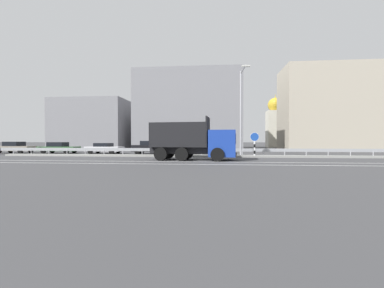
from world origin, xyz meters
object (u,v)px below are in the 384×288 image
(parked_car_2, at_px, (59,148))
(parked_car_4, at_px, (150,147))
(street_lamp_1, at_px, (241,108))
(median_road_sign, at_px, (255,144))
(parked_car_3, at_px, (104,148))
(parked_car_5, at_px, (201,147))
(dump_truck, at_px, (203,144))
(church_tower, at_px, (275,123))
(parked_car_1, at_px, (15,147))

(parked_car_2, relative_size, parked_car_4, 1.21)
(street_lamp_1, relative_size, parked_car_2, 1.68)
(median_road_sign, bearing_deg, parked_car_3, 164.48)
(parked_car_4, height_order, parked_car_5, parked_car_5)
(dump_truck, xyz_separation_m, median_road_sign, (4.62, 3.91, 0.01))
(parked_car_2, xyz_separation_m, church_tower, (31.98, 28.76, 4.65))
(parked_car_1, xyz_separation_m, parked_car_4, (17.05, -0.28, 0.05))
(street_lamp_1, xyz_separation_m, church_tower, (10.60, 33.97, 0.77))
(median_road_sign, bearing_deg, parked_car_4, 158.06)
(parked_car_2, relative_size, church_tower, 0.41)
(median_road_sign, distance_m, parked_car_4, 12.17)
(parked_car_1, relative_size, church_tower, 0.39)
(median_road_sign, xyz_separation_m, parked_car_5, (-5.34, 5.16, -0.48))
(median_road_sign, distance_m, parked_car_1, 28.74)
(median_road_sign, bearing_deg, street_lamp_1, -164.82)
(parked_car_1, relative_size, parked_car_5, 1.16)
(parked_car_4, bearing_deg, parked_car_3, -91.64)
(parked_car_2, height_order, parked_car_3, parked_car_2)
(dump_truck, xyz_separation_m, parked_car_4, (-6.66, 8.45, -0.49))
(street_lamp_1, distance_m, parked_car_1, 27.81)
(street_lamp_1, xyz_separation_m, parked_car_2, (-21.38, 5.21, -3.87))
(dump_truck, xyz_separation_m, parked_car_5, (-0.72, 9.06, -0.47))
(dump_truck, height_order, parked_car_4, dump_truck)
(median_road_sign, xyz_separation_m, church_tower, (9.33, 33.63, 4.07))
(parked_car_4, bearing_deg, dump_truck, 37.87)
(median_road_sign, height_order, parked_car_1, median_road_sign)
(church_tower, bearing_deg, dump_truck, -110.39)
(parked_car_2, bearing_deg, dump_truck, 66.12)
(street_lamp_1, relative_size, parked_car_4, 2.04)
(dump_truck, xyz_separation_m, parked_car_3, (-12.17, 8.57, -0.60))
(parked_car_3, bearing_deg, parked_car_5, 95.34)
(street_lamp_1, relative_size, church_tower, 0.68)
(parked_car_1, height_order, parked_car_4, parked_car_4)
(parked_car_3, xyz_separation_m, parked_car_5, (11.46, 0.49, 0.12))
(parked_car_4, relative_size, church_tower, 0.33)
(church_tower, bearing_deg, parked_car_2, -138.04)
(dump_truck, height_order, parked_car_5, dump_truck)
(street_lamp_1, relative_size, parked_car_3, 1.88)
(median_road_sign, relative_size, parked_car_2, 0.49)
(median_road_sign, bearing_deg, parked_car_5, 135.98)
(median_road_sign, xyz_separation_m, street_lamp_1, (-1.27, -0.34, 3.30))
(street_lamp_1, height_order, parked_car_5, street_lamp_1)
(dump_truck, height_order, street_lamp_1, street_lamp_1)
(street_lamp_1, xyz_separation_m, parked_car_1, (-27.06, 5.17, -3.85))
(street_lamp_1, bearing_deg, parked_car_1, 169.18)
(parked_car_4, distance_m, church_tower, 35.94)
(parked_car_5, bearing_deg, church_tower, -29.69)
(parked_car_1, xyz_separation_m, parked_car_5, (22.99, 0.33, 0.07))
(street_lamp_1, height_order, church_tower, church_tower)
(parked_car_1, xyz_separation_m, parked_car_2, (5.68, 0.05, -0.02))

